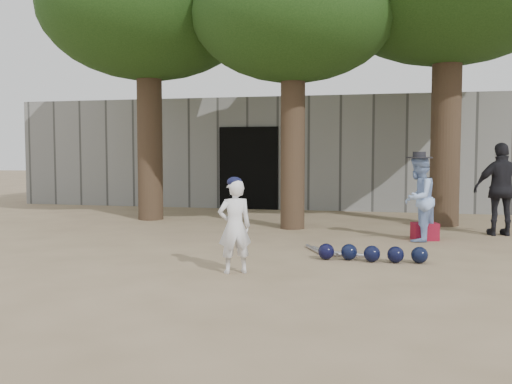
% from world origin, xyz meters
% --- Properties ---
extents(ground, '(70.00, 70.00, 0.00)m').
position_xyz_m(ground, '(0.00, 0.00, 0.00)').
color(ground, '#937C5E').
rests_on(ground, ground).
extents(boy_player, '(0.51, 0.46, 1.18)m').
position_xyz_m(boy_player, '(0.59, -0.15, 0.59)').
color(boy_player, white).
rests_on(boy_player, ground).
extents(spectator_blue, '(0.79, 0.87, 1.47)m').
position_xyz_m(spectator_blue, '(2.97, 3.07, 0.73)').
color(spectator_blue, '#97B5EA').
rests_on(spectator_blue, ground).
extents(spectator_dark, '(1.06, 0.59, 1.70)m').
position_xyz_m(spectator_dark, '(4.48, 4.12, 0.85)').
color(spectator_dark, black).
rests_on(spectator_dark, ground).
extents(red_bag, '(0.49, 0.42, 0.30)m').
position_xyz_m(red_bag, '(3.10, 3.23, 0.15)').
color(red_bag, maroon).
rests_on(red_bag, ground).
extents(back_building, '(16.00, 5.24, 3.00)m').
position_xyz_m(back_building, '(-0.00, 10.33, 1.50)').
color(back_building, gray).
rests_on(back_building, ground).
extents(helmet_row, '(1.51, 0.30, 0.23)m').
position_xyz_m(helmet_row, '(2.26, 1.02, 0.12)').
color(helmet_row, black).
rests_on(helmet_row, ground).
extents(bat_pile, '(1.08, 0.76, 0.06)m').
position_xyz_m(bat_pile, '(1.63, 1.50, 0.03)').
color(bat_pile, '#BCBBC2').
rests_on(bat_pile, ground).
extents(tree_row, '(11.40, 5.80, 6.69)m').
position_xyz_m(tree_row, '(0.74, 5.02, 4.69)').
color(tree_row, brown).
rests_on(tree_row, ground).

